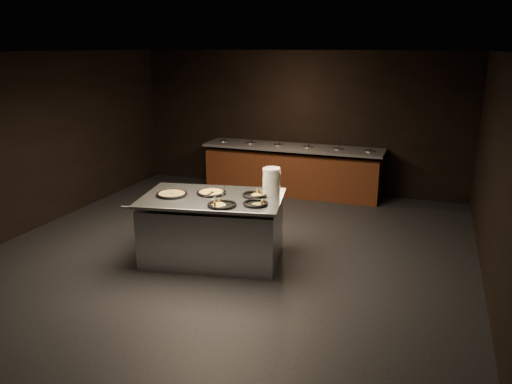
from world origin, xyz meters
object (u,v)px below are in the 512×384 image
(pan_veggie_whole, at_px, (172,194))
(plate_stack, at_px, (271,182))
(serving_counter, at_px, (213,230))
(pan_cheese_whole, at_px, (212,192))

(pan_veggie_whole, bearing_deg, plate_stack, 20.57)
(serving_counter, xyz_separation_m, plate_stack, (0.76, 0.36, 0.69))
(plate_stack, height_order, pan_cheese_whole, plate_stack)
(plate_stack, bearing_deg, pan_cheese_whole, -164.51)
(plate_stack, distance_m, pan_veggie_whole, 1.42)
(serving_counter, xyz_separation_m, pan_veggie_whole, (-0.57, -0.13, 0.51))
(plate_stack, bearing_deg, pan_veggie_whole, -159.43)
(plate_stack, relative_size, pan_cheese_whole, 0.92)
(serving_counter, distance_m, pan_cheese_whole, 0.53)
(serving_counter, relative_size, pan_veggie_whole, 4.91)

